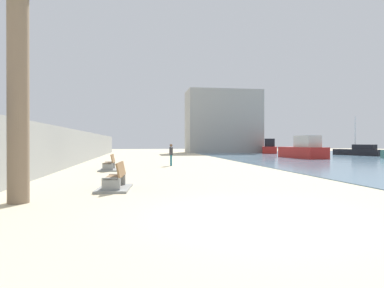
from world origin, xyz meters
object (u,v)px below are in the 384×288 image
at_px(boat_far_right, 303,150).
at_px(boat_far_left, 359,151).
at_px(bench_far, 109,166).
at_px(palm_tree, 18,6).
at_px(person_walking, 171,153).
at_px(boat_outer, 270,148).
at_px(bench_near, 115,183).

xyz_separation_m(boat_far_right, boat_far_left, (10.41, 5.49, -0.32)).
bearing_deg(bench_far, palm_tree, -98.22).
height_order(bench_far, boat_far_right, boat_far_right).
relative_size(palm_tree, boat_far_left, 1.19).
bearing_deg(person_walking, bench_far, -141.20).
xyz_separation_m(palm_tree, boat_outer, (22.91, 37.93, -4.63)).
bearing_deg(boat_far_left, palm_tree, -137.53).
bearing_deg(bench_far, person_walking, 38.80).
distance_m(bench_near, bench_far, 8.35).
bearing_deg(bench_near, palm_tree, -137.32).
distance_m(bench_far, boat_far_left, 34.25).
height_order(boat_outer, boat_far_right, boat_far_right).
xyz_separation_m(bench_far, boat_far_right, (18.92, 12.19, 0.67)).
relative_size(palm_tree, boat_outer, 1.42).
bearing_deg(palm_tree, bench_far, 81.78).
bearing_deg(boat_outer, boat_far_right, -99.23).
xyz_separation_m(palm_tree, bench_far, (1.53, 10.57, -5.24)).
xyz_separation_m(bench_near, boat_far_right, (17.98, 20.49, 0.67)).
height_order(person_walking, boat_far_right, boat_far_right).
height_order(person_walking, boat_outer, boat_outer).
height_order(bench_near, bench_far, same).
xyz_separation_m(bench_near, boat_outer, (20.45, 35.66, 0.61)).
height_order(palm_tree, person_walking, palm_tree).
bearing_deg(boat_far_right, boat_outer, 80.77).
relative_size(bench_far, boat_outer, 0.39).
distance_m(person_walking, boat_far_left, 29.13).
height_order(bench_near, boat_far_left, boat_far_left).
distance_m(bench_near, boat_outer, 41.11).
height_order(boat_far_right, boat_far_left, boat_far_left).
relative_size(boat_far_right, boat_far_left, 0.95).
bearing_deg(boat_far_left, bench_near, -137.55).
distance_m(boat_outer, boat_far_left, 12.53).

